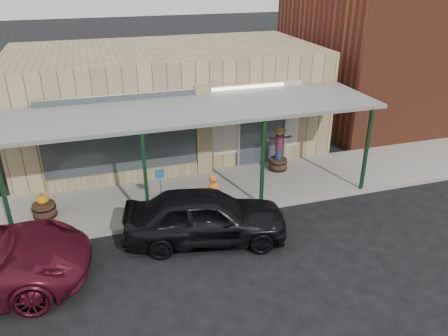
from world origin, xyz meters
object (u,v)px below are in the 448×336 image
object	(u,v)px
parked_sedan	(206,216)
barrel_pumpkin	(44,209)
barrel_scarecrow	(278,155)
handicap_sign	(160,184)

from	to	relation	value
parked_sedan	barrel_pumpkin	bearing A→B (deg)	73.34
barrel_scarecrow	handicap_sign	bearing A→B (deg)	179.39
barrel_pumpkin	handicap_sign	size ratio (longest dim) A/B	0.59
barrel_scarecrow	parked_sedan	xyz separation A→B (m)	(-3.72, -3.41, 0.05)
handicap_sign	parked_sedan	distance (m)	2.11
barrel_pumpkin	parked_sedan	distance (m)	5.07
barrel_pumpkin	parked_sedan	world-z (taller)	parked_sedan
barrel_scarecrow	handicap_sign	size ratio (longest dim) A/B	1.27
barrel_pumpkin	handicap_sign	xyz separation A→B (m)	(3.50, -0.55, 0.58)
barrel_scarecrow	barrel_pumpkin	bearing A→B (deg)	168.07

